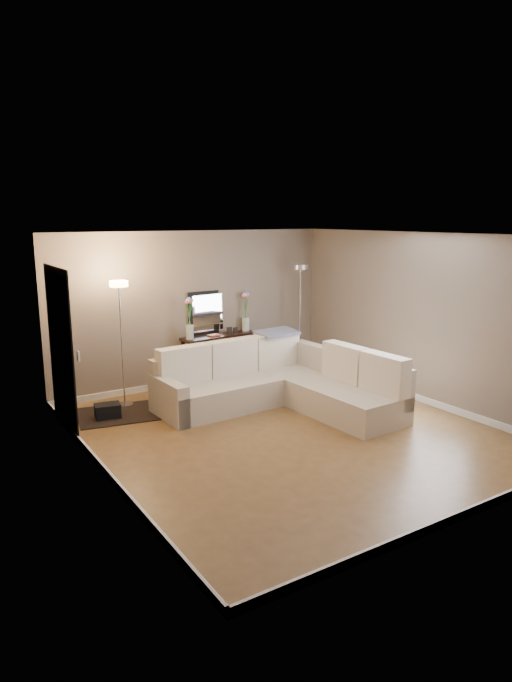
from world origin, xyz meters
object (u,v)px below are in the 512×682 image
sectional_sofa (278,383)px  floor_lamp_lit (121,319)px  floor_lamp_unlit (300,297)px  console_table (215,356)px

sectional_sofa → floor_lamp_lit: 2.54m
floor_lamp_lit → floor_lamp_unlit: size_ratio=0.96×
sectional_sofa → floor_lamp_unlit: 2.22m
floor_lamp_lit → sectional_sofa: bearing=-32.4°
console_table → floor_lamp_unlit: 1.88m
console_table → floor_lamp_unlit: (1.61, -0.26, 0.94)m
floor_lamp_lit → floor_lamp_unlit: (3.38, 0.11, 0.06)m
floor_lamp_lit → floor_lamp_unlit: 3.38m
sectional_sofa → floor_lamp_lit: bearing=147.6°
sectional_sofa → floor_lamp_unlit: size_ratio=1.44×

